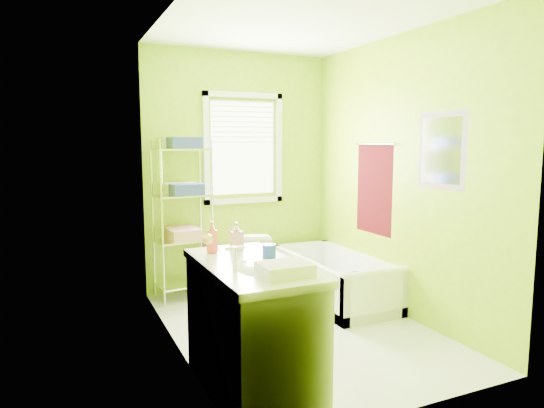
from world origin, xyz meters
name	(u,v)px	position (x,y,z in m)	size (l,w,h in m)	color
ground	(297,328)	(0.00, 0.00, 0.00)	(2.90, 2.90, 0.00)	silver
room_envelope	(299,151)	(0.00, 0.00, 1.55)	(2.14, 2.94, 2.62)	#7FA708
window	(243,143)	(0.05, 1.42, 1.61)	(0.92, 0.05, 1.22)	white
door	(218,250)	(-1.04, -1.00, 1.00)	(0.09, 0.80, 2.00)	white
right_wall_decor	(399,175)	(1.04, -0.02, 1.32)	(0.04, 1.48, 1.17)	#41070B
bathtub	(335,285)	(0.70, 0.51, 0.16)	(0.70, 1.51, 0.49)	white
toilet	(251,263)	(-0.03, 1.03, 0.35)	(0.39, 0.68, 0.70)	white
vanity	(252,324)	(-0.77, -0.85, 0.46)	(0.59, 1.14, 1.08)	silver
wire_shelf_unit	(184,201)	(-0.68, 1.23, 1.02)	(0.59, 0.47, 1.67)	silver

